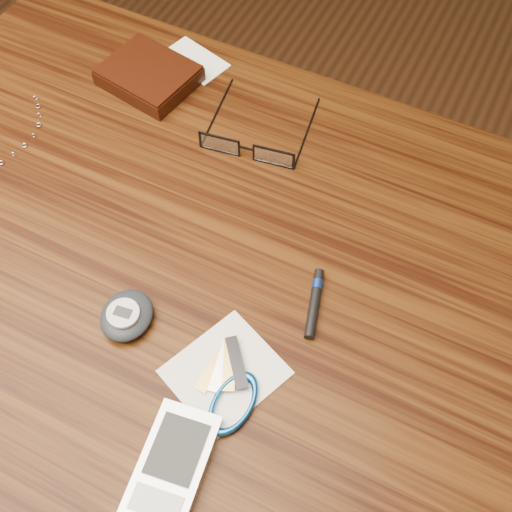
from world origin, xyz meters
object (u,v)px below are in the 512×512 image
Objects in this scene: eyeglasses at (248,147)px; notepad_keys at (229,387)px; pedometer at (126,315)px; pda_phone at (172,466)px; desk at (208,298)px; wallet_and_card at (150,75)px.

eyeglasses is 1.09× the size of notepad_keys.
pedometer reaches higher than notepad_keys.
notepad_keys is at bearing 83.20° from pda_phone.
pda_phone reaches higher than desk.
pedometer is (-0.13, 0.12, 0.00)m from pda_phone.
wallet_and_card is at bearing 132.76° from desk.
wallet_and_card is 1.34× the size of pda_phone.
desk is at bearing 72.65° from pedometer.
desk is at bearing -47.24° from wallet_and_card.
notepad_keys is (0.14, -0.02, -0.01)m from pedometer.
desk is 0.16m from pedometer.
wallet_and_card reaches higher than notepad_keys.
notepad_keys is (0.13, -0.30, -0.01)m from eyeglasses.
notepad_keys is (0.11, -0.13, 0.11)m from desk.
pda_phone is at bearing -42.76° from pedometer.
pedometer is at bearing -92.06° from eyeglasses.
pda_phone is 0.10m from notepad_keys.
eyeglasses is at bearing 98.17° from desk.
eyeglasses is (-0.02, 0.17, 0.12)m from desk.
pda_phone is 0.17m from pedometer.
eyeglasses is 0.42m from pda_phone.
wallet_and_card is 1.20× the size of notepad_keys.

